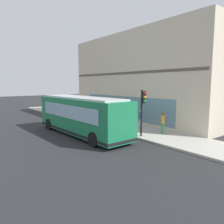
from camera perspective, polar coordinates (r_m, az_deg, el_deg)
name	(u,v)px	position (r m, az deg, el deg)	size (l,w,h in m)	color
ground	(68,130)	(19.61, -11.49, -4.76)	(120.00, 120.00, 0.00)	#262628
sidewalk_curb	(109,124)	(21.95, -0.85, -3.11)	(3.87, 40.00, 0.15)	#B2ADA3
building_corner	(155,79)	(26.27, 11.17, 8.65)	(9.80, 18.81, 9.44)	beige
city_bus_nearside	(81,116)	(17.49, -8.10, -0.98)	(2.79, 10.10, 3.07)	#197247
traffic_light_near_corner	(143,104)	(16.23, 8.15, 2.09)	(0.32, 0.49, 3.52)	black
fire_hydrant	(126,124)	(19.54, 3.83, -3.14)	(0.35, 0.35, 0.74)	yellow
pedestrian_near_hydrant	(141,117)	(19.78, 7.56, -1.39)	(0.32, 0.32, 1.63)	silver
pedestrian_near_building_entrance	(88,112)	(22.97, -6.34, 0.07)	(0.32, 0.32, 1.76)	gold
pedestrian_walking_along_curb	(72,107)	(27.49, -10.40, 1.24)	(0.32, 0.32, 1.79)	#B23338
pedestrian_by_light_pole	(163,122)	(17.44, 13.25, -2.47)	(0.32, 0.32, 1.74)	#3F8C4C
newspaper_vending_box	(118,119)	(21.89, 1.65, -1.74)	(0.44, 0.42, 0.90)	#BF3F19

